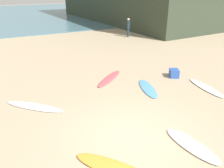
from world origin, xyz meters
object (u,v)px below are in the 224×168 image
surfboard_3 (114,168)px  surfboard_4 (35,107)px  surfboard_2 (206,88)px  surfboard_5 (192,145)px  beachgoer_near (128,27)px  beach_cooler (174,73)px  surfboard_1 (109,78)px  surfboard_0 (148,88)px

surfboard_3 → surfboard_4: 4.49m
surfboard_3 → surfboard_2: bearing=166.2°
surfboard_5 → beachgoer_near: (6.70, 14.41, 0.90)m
beachgoer_near → beach_cooler: (-3.29, -9.85, -0.74)m
beachgoer_near → surfboard_4: bearing=-5.4°
surfboard_1 → surfboard_5: (-0.30, -5.87, 0.00)m
beach_cooler → surfboard_2: bearing=-80.2°
surfboard_2 → surfboard_5: bearing=45.8°
surfboard_1 → surfboard_4: (-3.94, -1.25, -0.00)m
surfboard_5 → beachgoer_near: bearing=61.5°
surfboard_0 → surfboard_2: bearing=-7.7°
surfboard_1 → beachgoer_near: 10.71m
surfboard_0 → surfboard_2: (2.41, -1.23, 0.01)m
surfboard_1 → beach_cooler: 3.38m
surfboard_2 → surfboard_4: 7.60m
surfboard_0 → beach_cooler: bearing=35.1°
surfboard_2 → beach_cooler: 1.85m
surfboard_5 → surfboard_3: bearing=169.9°
surfboard_0 → surfboard_1: (-1.01, 1.90, 0.00)m
surfboard_4 → beach_cooler: bearing=135.8°
surfboard_0 → surfboard_1: surfboard_1 is taller
beachgoer_near → surfboard_3: bearing=8.1°
beachgoer_near → surfboard_2: bearing=26.8°
surfboard_2 → surfboard_5: surfboard_5 is taller
surfboard_2 → surfboard_3: size_ratio=1.01×
surfboard_4 → beach_cooler: (7.05, -0.06, 0.17)m
beach_cooler → beachgoer_near: bearing=71.5°
surfboard_3 → surfboard_0: bearing=-171.2°
surfboard_2 → beachgoer_near: beachgoer_near is taller
surfboard_2 → surfboard_5: (-3.72, -2.74, 0.00)m
surfboard_3 → beach_cooler: 7.27m
surfboard_0 → surfboard_3: bearing=-116.4°
surfboard_0 → surfboard_5: bearing=-89.0°
beachgoer_near → surfboard_0: bearing=13.8°
surfboard_1 → surfboard_5: 5.88m
surfboard_1 → surfboard_3: (-2.76, -5.59, 0.00)m
surfboard_4 → beach_cooler: 7.05m
surfboard_3 → surfboard_4: (-1.18, 4.33, -0.00)m
surfboard_5 → beachgoer_near: size_ratio=1.15×
surfboard_4 → surfboard_2: bearing=122.0°
surfboard_2 → surfboard_5: size_ratio=1.19×
surfboard_5 → beachgoer_near: 15.91m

